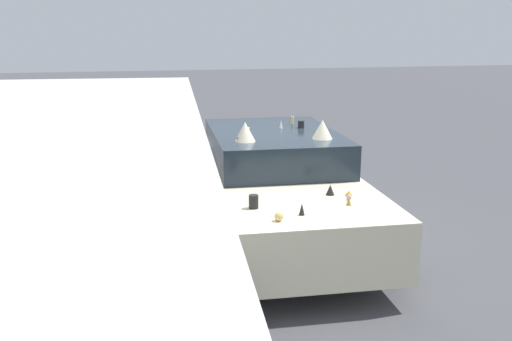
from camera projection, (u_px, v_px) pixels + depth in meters
The scene contains 3 objects.
ground_plane at pixel (278, 234), 7.60m from camera, with size 60.00×60.00×0.00m, color #47474C.
art_car_decorated at pixel (277, 182), 7.49m from camera, with size 4.74×2.19×1.59m.
parked_van_row_back_far at pixel (31, 297), 3.14m from camera, with size 5.13×2.49×2.23m.
Camera 1 is at (-6.92, 1.83, 2.71)m, focal length 39.66 mm.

